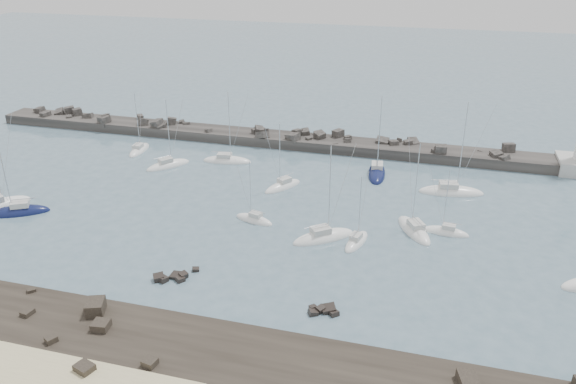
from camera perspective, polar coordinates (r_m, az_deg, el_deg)
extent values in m
plane|color=slate|center=(73.16, -5.14, -5.12)|extent=(400.00, 400.00, 0.00)
cube|color=black|center=(56.80, -13.10, -15.63)|extent=(140.00, 12.00, 0.70)
cube|color=black|center=(54.90, -13.86, -16.46)|extent=(1.40, 1.35, 0.63)
cube|color=black|center=(62.65, -18.96, -10.98)|extent=(2.47, 2.77, 1.39)
cube|color=black|center=(60.42, -22.92, -13.62)|extent=(1.29, 1.34, 0.59)
cube|color=black|center=(53.89, 17.78, -17.72)|extent=(2.04, 2.35, 0.93)
cube|color=black|center=(55.86, -19.97, -16.48)|extent=(2.00, 1.81, 0.74)
cube|color=black|center=(68.88, -24.61, -9.05)|extent=(1.13, 1.13, 0.35)
cube|color=black|center=(65.22, -24.95, -11.03)|extent=(1.16, 1.35, 0.50)
cube|color=black|center=(60.36, -18.47, -12.72)|extent=(1.82, 1.78, 0.83)
cube|color=black|center=(66.75, -10.58, -8.34)|extent=(1.25, 1.28, 0.95)
cube|color=black|center=(67.83, -9.36, -7.80)|extent=(1.07, 0.94, 0.67)
cube|color=black|center=(67.11, -11.24, -8.45)|extent=(1.54, 1.49, 1.24)
cube|color=black|center=(66.28, -10.88, -8.75)|extent=(1.27, 1.31, 0.74)
cube|color=black|center=(66.67, -12.56, -8.75)|extent=(1.35, 1.38, 1.04)
cube|color=black|center=(66.94, -12.98, -8.57)|extent=(1.59, 1.69, 1.27)
cube|color=black|center=(60.12, 4.68, -12.18)|extent=(1.32, 1.33, 0.68)
cube|color=black|center=(60.36, 3.32, -11.84)|extent=(1.12, 1.23, 0.99)
cube|color=black|center=(60.62, 4.16, -11.84)|extent=(1.88, 1.81, 1.17)
cube|color=black|center=(60.09, 2.56, -12.18)|extent=(1.35, 1.27, 0.91)
cube|color=black|center=(60.56, 2.56, -11.71)|extent=(1.04, 1.04, 0.69)
cube|color=#2E2C29|center=(108.15, -1.93, 5.11)|extent=(115.00, 6.00, 3.20)
cube|color=#2E2C29|center=(107.36, 1.78, 6.06)|extent=(2.06, 2.32, 1.64)
cube|color=#2E2C29|center=(126.42, -21.36, 7.12)|extent=(1.57, 1.54, 0.86)
cube|color=#2E2C29|center=(120.82, -14.79, 7.36)|extent=(1.82, 1.73, 1.25)
cube|color=#2E2C29|center=(116.42, -10.78, 6.95)|extent=(1.40, 1.43, 1.20)
cube|color=#2E2C29|center=(109.90, -8.05, 6.10)|extent=(1.58, 1.68, 1.36)
cube|color=#2E2C29|center=(106.77, -2.57, 5.62)|extent=(1.80, 1.81, 1.12)
cube|color=#2E2C29|center=(127.35, -20.61, 7.61)|extent=(2.62, 2.51, 1.77)
cube|color=#2E2C29|center=(108.31, -3.29, 6.17)|extent=(1.84, 1.93, 1.66)
cube|color=#2E2C29|center=(101.38, 15.27, 4.13)|extent=(2.05, 1.94, 1.89)
cube|color=#2E2C29|center=(114.53, -12.85, 6.48)|extent=(2.88, 2.95, 1.83)
cube|color=#2E2C29|center=(105.41, 3.24, 5.70)|extent=(2.46, 2.68, 2.01)
cube|color=#2E2C29|center=(121.21, -18.08, 7.15)|extent=(2.71, 2.33, 2.08)
cube|color=#2E2C29|center=(116.53, -14.48, 6.89)|extent=(2.53, 2.48, 2.21)
cube|color=#2E2C29|center=(104.64, 18.99, 3.76)|extent=(1.59, 1.44, 1.28)
cube|color=#2E2C29|center=(104.50, 0.51, 5.54)|extent=(3.16, 2.78, 2.01)
cube|color=#2E2C29|center=(102.80, 20.39, 3.49)|extent=(2.44, 2.58, 1.76)
cube|color=#2E2C29|center=(103.90, 10.64, 4.81)|extent=(2.24, 2.45, 1.58)
cube|color=#2E2C29|center=(108.10, -2.98, 6.20)|extent=(2.57, 2.45, 2.24)
cube|color=#2E2C29|center=(104.60, 9.55, 5.02)|extent=(2.47, 2.25, 2.03)
cube|color=#2E2C29|center=(103.76, 6.10, 5.20)|extent=(1.41, 1.46, 1.15)
cube|color=#2E2C29|center=(115.99, -13.05, 6.76)|extent=(1.27, 1.14, 0.87)
cube|color=#2E2C29|center=(103.14, 4.77, 4.83)|extent=(1.49, 1.52, 0.81)
cube|color=#2E2C29|center=(106.41, 5.12, 5.90)|extent=(2.43, 2.46, 1.67)
cube|color=#2E2C29|center=(120.26, -18.18, 6.87)|extent=(2.63, 2.57, 2.16)
cube|color=#2E2C29|center=(105.27, 6.10, 5.39)|extent=(1.69, 1.55, 1.40)
cube|color=#2E2C29|center=(105.82, 21.50, 4.20)|extent=(2.34, 2.14, 1.86)
cube|color=#2E2C29|center=(124.98, -19.62, 7.16)|extent=(2.56, 2.23, 2.18)
cube|color=#2E2C29|center=(115.92, -11.73, 7.03)|extent=(2.49, 2.71, 2.12)
cube|color=#2E2C29|center=(107.06, 0.97, 5.93)|extent=(2.42, 2.33, 1.94)
cube|color=#2E2C29|center=(105.98, 4.46, 5.33)|extent=(0.98, 1.15, 0.85)
cube|color=#2E2C29|center=(102.02, 21.07, 3.20)|extent=(2.45, 2.23, 1.79)
cube|color=#2E2C29|center=(132.57, -23.88, 7.55)|extent=(2.60, 2.20, 2.05)
cube|color=#2E2C29|center=(129.12, -21.29, 7.71)|extent=(2.66, 2.55, 1.87)
cube|color=#2E2C29|center=(130.04, -22.18, 7.51)|extent=(2.45, 2.70, 1.97)
cube|color=#2E2C29|center=(115.45, -10.23, 6.73)|extent=(1.92, 1.85, 1.39)
cube|color=#2E2C29|center=(104.65, 2.11, 5.36)|extent=(1.35, 1.46, 1.17)
cube|color=#2E2C29|center=(122.53, -18.44, 6.85)|extent=(1.56, 1.37, 1.31)
cube|color=#2E2C29|center=(129.38, -23.40, 7.17)|extent=(1.98, 2.27, 1.60)
cube|color=#2E2C29|center=(101.77, 14.86, 3.97)|extent=(2.10, 2.42, 1.92)
cube|color=#2E2C29|center=(107.07, 3.17, 5.92)|extent=(2.28, 2.20, 1.30)
cube|color=#2E2C29|center=(105.80, -2.64, 5.79)|extent=(2.58, 2.65, 2.15)
cube|color=#2E2C29|center=(108.71, -2.33, 6.18)|extent=(1.96, 2.04, 1.57)
cube|color=#2E2C29|center=(114.57, -13.10, 6.74)|extent=(2.70, 2.65, 2.35)
cube|color=#2E2C29|center=(108.85, -2.68, 6.13)|extent=(2.43, 2.09, 1.86)
cube|color=#2E2C29|center=(105.51, 11.23, 5.20)|extent=(1.17, 1.33, 1.15)
cube|color=#2E2C29|center=(105.65, 12.59, 4.88)|extent=(2.63, 2.94, 1.92)
cube|color=#2E2C29|center=(105.83, -2.22, 5.44)|extent=(1.52, 1.48, 1.02)
cube|color=#2E2C29|center=(104.33, 12.11, 4.94)|extent=(1.79, 1.63, 1.10)
ellipsoid|color=white|center=(107.50, -14.87, 4.07)|extent=(2.91, 7.51, 1.88)
cube|color=silver|center=(106.82, -15.01, 4.56)|extent=(1.65, 2.18, 0.60)
cylinder|color=silver|center=(106.22, -15.07, 7.09)|extent=(0.10, 0.10, 9.91)
cylinder|color=silver|center=(106.21, -15.16, 4.75)|extent=(0.34, 2.93, 0.09)
ellipsoid|color=#101743|center=(89.03, -25.69, -1.94)|extent=(8.76, 6.50, 2.34)
cube|color=silver|center=(88.38, -25.58, -1.11)|extent=(2.93, 2.68, 0.79)
cylinder|color=silver|center=(86.69, -26.93, 2.03)|extent=(0.14, 0.14, 11.55)
cylinder|color=silver|center=(87.97, -25.29, -0.64)|extent=(3.04, 1.77, 0.11)
ellipsoid|color=white|center=(98.92, -12.07, 2.58)|extent=(6.89, 7.77, 2.08)
cube|color=silver|center=(98.34, -12.35, 3.19)|extent=(2.65, 2.75, 0.68)
cylinder|color=silver|center=(97.07, -12.05, 6.10)|extent=(0.12, 0.12, 10.76)
cylinder|color=silver|center=(97.92, -12.67, 3.46)|extent=(2.06, 2.55, 0.10)
ellipsoid|color=white|center=(99.36, -6.20, 3.09)|extent=(8.93, 3.92, 2.09)
cube|color=silver|center=(99.02, -6.47, 3.75)|extent=(2.65, 2.08, 0.64)
cylinder|color=silver|center=(96.98, -5.97, 6.77)|extent=(0.11, 0.11, 11.65)
cylinder|color=silver|center=(98.96, -6.83, 4.08)|extent=(3.43, 0.60, 0.09)
ellipsoid|color=white|center=(78.32, -3.46, -2.91)|extent=(6.19, 3.32, 1.71)
cube|color=silver|center=(77.70, -3.30, -2.29)|extent=(1.91, 1.58, 0.61)
cylinder|color=silver|center=(76.52, -3.84, 0.32)|extent=(0.10, 0.10, 7.99)
cylinder|color=silver|center=(77.24, -3.05, -1.99)|extent=(2.31, 0.70, 0.09)
ellipsoid|color=white|center=(88.48, -0.54, 0.48)|extent=(5.70, 7.30, 1.99)
cube|color=silver|center=(88.23, -0.37, 1.25)|extent=(2.30, 2.48, 0.68)
cylinder|color=silver|center=(85.96, -0.84, 3.86)|extent=(0.12, 0.12, 9.73)
cylinder|color=silver|center=(88.30, -0.13, 1.71)|extent=(1.60, 2.50, 0.10)
ellipsoid|color=white|center=(73.86, 3.62, -4.72)|extent=(8.51, 7.57, 2.28)
cube|color=silver|center=(73.04, 3.34, -3.87)|extent=(3.01, 2.90, 0.74)
cylinder|color=silver|center=(71.07, 4.26, 0.23)|extent=(0.13, 0.13, 11.79)
cylinder|color=silver|center=(72.47, 2.91, -3.48)|extent=(2.79, 2.26, 0.11)
ellipsoid|color=#101743|center=(94.68, 8.99, 1.82)|extent=(3.81, 9.45, 2.34)
cube|color=silver|center=(94.59, 9.05, 2.69)|extent=(2.12, 2.76, 0.75)
cylinder|color=silver|center=(91.48, 9.27, 5.82)|extent=(0.13, 0.13, 12.42)
cylinder|color=silver|center=(94.94, 9.09, 3.22)|extent=(0.49, 3.67, 0.11)
ellipsoid|color=white|center=(77.92, 15.73, -4.02)|extent=(6.23, 2.50, 1.72)
cube|color=silver|center=(77.43, 16.04, -3.38)|extent=(1.82, 1.39, 0.60)
cylinder|color=silver|center=(75.85, 15.78, -0.75)|extent=(0.10, 0.10, 8.19)
cylinder|color=silver|center=(77.16, 16.40, -3.06)|extent=(2.42, 0.34, 0.09)
ellipsoid|color=white|center=(77.33, 12.66, -3.89)|extent=(6.36, 8.53, 2.16)
cube|color=silver|center=(76.42, 12.88, -3.20)|extent=(2.61, 2.86, 0.70)
cylinder|color=silver|center=(75.06, 12.89, 0.75)|extent=(0.12, 0.12, 11.26)
cylinder|color=silver|center=(75.67, 13.11, -2.96)|extent=(1.73, 2.95, 0.10)
ellipsoid|color=white|center=(90.15, 16.22, -0.08)|extent=(10.25, 4.54, 2.40)
cube|color=silver|center=(89.52, 16.01, 0.74)|extent=(3.04, 2.39, 0.73)
cylinder|color=silver|center=(87.51, 17.32, 4.49)|extent=(0.13, 0.13, 13.36)
cylinder|color=silver|center=(89.14, 15.63, 1.16)|extent=(3.93, 0.71, 0.10)
ellipsoid|color=white|center=(73.28, 6.96, -5.12)|extent=(3.31, 6.44, 1.78)
cube|color=silver|center=(72.51, 6.91, -4.49)|extent=(1.61, 1.97, 0.63)
cylinder|color=silver|center=(71.42, 7.31, -1.51)|extent=(0.11, 0.11, 8.32)
cylinder|color=silver|center=(71.88, 6.80, -4.23)|extent=(0.67, 2.42, 0.09)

